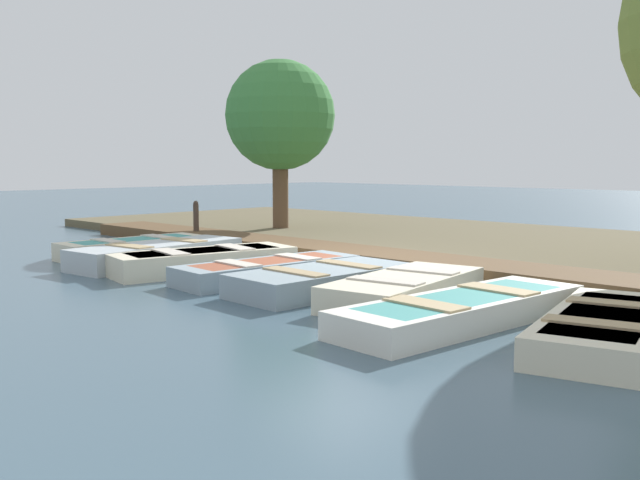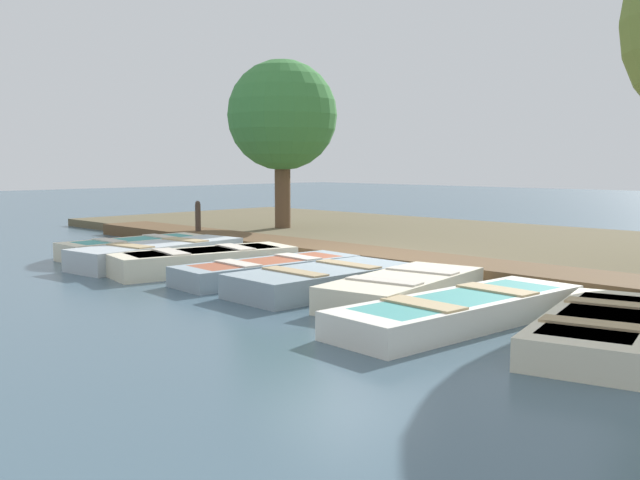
% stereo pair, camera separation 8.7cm
% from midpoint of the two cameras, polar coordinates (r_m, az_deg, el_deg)
% --- Properties ---
extents(ground_plane, '(80.00, 80.00, 0.00)m').
position_cam_midpoint_polar(ground_plane, '(12.11, 1.24, -2.70)').
color(ground_plane, '#425B6B').
extents(shore_bank, '(8.00, 24.00, 0.21)m').
position_cam_midpoint_polar(shore_bank, '(16.08, 13.50, -0.27)').
color(shore_bank, brown).
rests_on(shore_bank, ground_plane).
extents(dock_walkway, '(1.28, 17.89, 0.28)m').
position_cam_midpoint_polar(dock_walkway, '(12.93, 4.65, -1.54)').
color(dock_walkway, brown).
rests_on(dock_walkway, ground_plane).
extents(rowboat_0, '(2.98, 1.02, 0.38)m').
position_cam_midpoint_polar(rowboat_0, '(14.78, -14.84, -0.56)').
color(rowboat_0, beige).
rests_on(rowboat_0, ground_plane).
extents(rowboat_1, '(3.41, 1.40, 0.42)m').
position_cam_midpoint_polar(rowboat_1, '(13.51, -13.03, -1.04)').
color(rowboat_1, '#B2BCC1').
rests_on(rowboat_1, ground_plane).
extents(rowboat_2, '(3.31, 1.67, 0.41)m').
position_cam_midpoint_polar(rowboat_2, '(12.41, -9.50, -1.62)').
color(rowboat_2, beige).
rests_on(rowboat_2, ground_plane).
extents(rowboat_3, '(3.21, 1.24, 0.34)m').
position_cam_midpoint_polar(rowboat_3, '(11.47, -4.35, -2.38)').
color(rowboat_3, '#8C9EA8').
rests_on(rowboat_3, ground_plane).
extents(rowboat_4, '(2.84, 1.33, 0.37)m').
position_cam_midpoint_polar(rowboat_4, '(10.37, -0.02, -3.19)').
color(rowboat_4, '#8C9EA8').
rests_on(rowboat_4, ground_plane).
extents(rowboat_5, '(2.92, 1.54, 0.38)m').
position_cam_midpoint_polar(rowboat_5, '(9.67, 6.52, -3.88)').
color(rowboat_5, beige).
rests_on(rowboat_5, ground_plane).
extents(rowboat_6, '(3.66, 1.32, 0.34)m').
position_cam_midpoint_polar(rowboat_6, '(8.52, 11.11, -5.48)').
color(rowboat_6, silver).
rests_on(rowboat_6, ground_plane).
extents(rowboat_7, '(3.17, 1.76, 0.34)m').
position_cam_midpoint_polar(rowboat_7, '(8.01, 21.62, -6.54)').
color(rowboat_7, beige).
rests_on(rowboat_7, ground_plane).
extents(mooring_post_near, '(0.13, 0.13, 0.99)m').
position_cam_midpoint_polar(mooring_post_near, '(16.92, -10.03, 1.45)').
color(mooring_post_near, '#47382D').
rests_on(mooring_post_near, ground_plane).
extents(park_tree_far_left, '(2.77, 2.77, 4.45)m').
position_cam_midpoint_polar(park_tree_far_left, '(18.24, -3.36, 9.85)').
color(park_tree_far_left, brown).
rests_on(park_tree_far_left, ground_plane).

